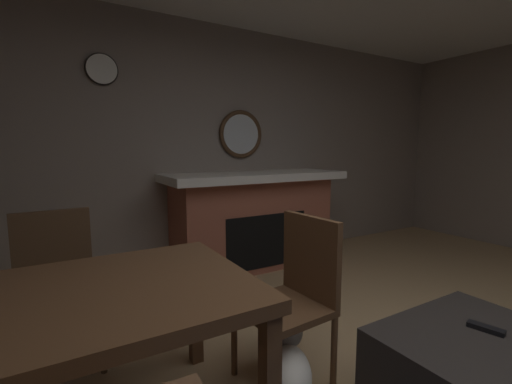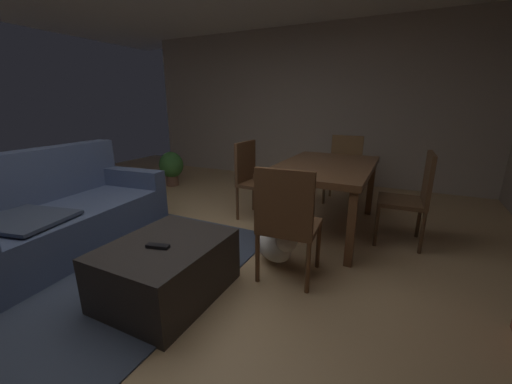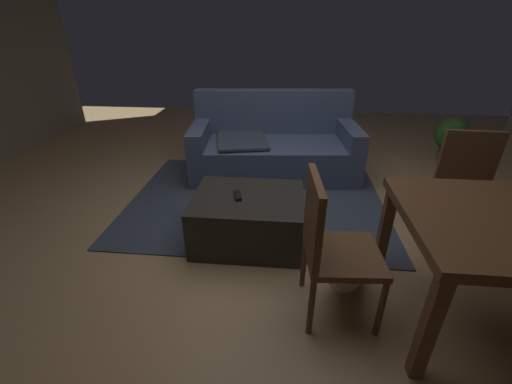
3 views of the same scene
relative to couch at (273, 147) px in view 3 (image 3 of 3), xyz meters
name	(u,v)px [view 3 (image 3 of 3)]	position (x,y,z in m)	size (l,w,h in m)	color
floor	(275,229)	(0.09, -1.30, -0.32)	(9.04, 9.04, 0.00)	tan
area_rug	(256,200)	(-0.13, -0.77, -0.32)	(2.60, 2.00, 0.01)	#3D475B
couch	(273,147)	(0.00, 0.00, 0.00)	(2.01, 1.12, 0.94)	#4C5B7F
ottoman_coffee_table	(249,218)	(-0.13, -1.48, -0.11)	(0.89, 0.71, 0.42)	#2D2826
tv_remote	(238,195)	(-0.22, -1.49, 0.11)	(0.05, 0.16, 0.02)	black
dining_chair_west	(329,242)	(0.43, -2.19, 0.20)	(0.47, 0.47, 0.93)	brown
dining_chair_north	(468,184)	(1.61, -1.31, 0.20)	(0.46, 0.46, 0.93)	brown
potted_plant	(451,136)	(2.32, 0.62, 0.01)	(0.40, 0.40, 0.58)	brown
small_dog	(347,270)	(0.59, -2.03, -0.13)	(0.43, 0.49, 0.34)	silver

